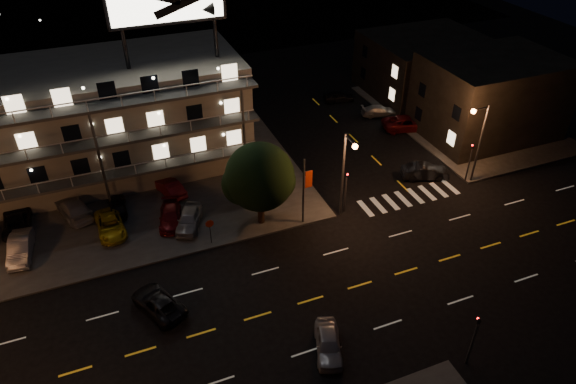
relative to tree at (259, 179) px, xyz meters
name	(u,v)px	position (x,y,z in m)	size (l,w,h in m)	color
ground	(285,308)	(-1.63, -9.70, -4.58)	(140.00, 140.00, 0.00)	black
curb_nw	(63,197)	(-15.63, 10.30, -4.51)	(44.00, 24.00, 0.15)	#343432
curb_ne	(459,116)	(28.37, 10.30, -4.51)	(16.00, 24.00, 0.15)	#343432
motel	(93,120)	(-11.57, 14.18, 0.76)	(28.00, 13.80, 18.10)	gray
side_bldg_front	(490,97)	(28.36, 6.30, -0.33)	(14.06, 10.00, 8.50)	black
side_bldg_back	(425,65)	(28.36, 18.30, -1.08)	(14.06, 12.00, 7.00)	black
streetlight_nc	(345,169)	(6.87, -1.77, 0.38)	(0.44, 1.92, 8.00)	#2D2D30
streetlight_ne	(478,137)	(20.51, -1.40, 0.38)	(1.92, 0.44, 8.00)	#2D2D30
signal_nw	(346,188)	(7.37, -1.20, -2.01)	(0.20, 0.27, 4.60)	#2D2D30
signal_sw	(474,336)	(7.37, -18.20, -2.01)	(0.20, 0.27, 4.60)	#2D2D30
signal_ne	(470,158)	(20.37, -1.20, -2.01)	(0.27, 0.20, 4.60)	#2D2D30
banner_north	(305,190)	(3.46, -1.30, -1.15)	(0.83, 0.16, 6.40)	#2D2D30
stop_sign	(210,228)	(-4.63, -1.13, -2.87)	(0.91, 0.11, 2.61)	#2D2D30
tree	(259,179)	(0.00, 0.00, 0.00)	(5.92, 5.70, 7.46)	black
lot_car_1	(20,248)	(-18.85, 2.98, -3.70)	(1.55, 4.45, 1.47)	gray
lot_car_2	(110,225)	(-12.00, 3.44, -3.79)	(2.14, 4.64, 1.29)	gold
lot_car_3	(170,216)	(-7.15, 2.82, -3.80)	(1.76, 4.33, 1.26)	#5F0D11
lot_car_4	(189,219)	(-5.77, 1.74, -3.70)	(1.72, 4.27, 1.45)	gray
lot_car_6	(17,221)	(-19.23, 6.93, -3.77)	(2.19, 4.75, 1.32)	black
lot_car_7	(73,207)	(-14.74, 6.99, -3.68)	(2.11, 5.18, 1.50)	gray
lot_car_8	(117,206)	(-11.16, 6.00, -3.80)	(1.50, 3.72, 1.27)	black
lot_car_9	(170,187)	(-6.36, 7.07, -3.74)	(1.46, 4.19, 1.38)	#5F0D11
side_car_0	(425,172)	(17.03, 0.76, -3.85)	(1.56, 4.46, 1.47)	black
side_car_1	(407,123)	(20.93, 9.98, -3.81)	(2.56, 5.56, 1.55)	#5F0D11
side_car_2	(379,111)	(19.73, 14.07, -3.97)	(1.72, 4.22, 1.22)	gray
side_car_3	(339,97)	(17.05, 19.38, -3.94)	(1.52, 3.79, 1.29)	black
road_car_east	(328,343)	(-0.33, -14.07, -3.90)	(1.61, 3.99, 1.36)	gray
road_car_west	(158,303)	(-9.85, -6.54, -3.94)	(2.11, 4.59, 1.27)	black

